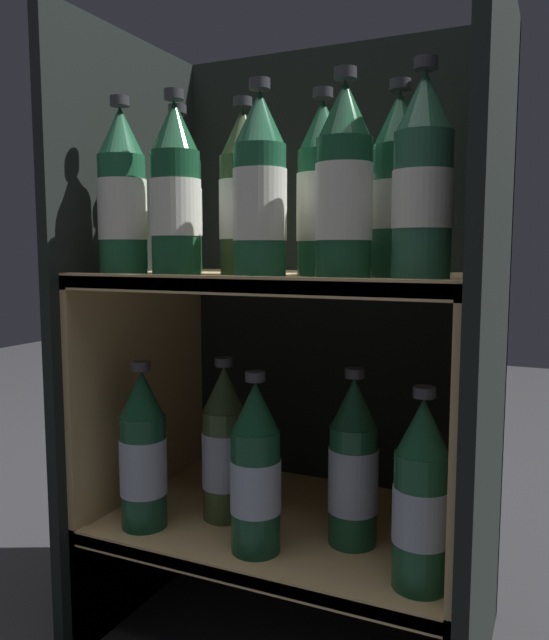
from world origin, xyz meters
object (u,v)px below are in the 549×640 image
(bottle_lower_back_0, at_px, (225,448))
(bottle_upper_front_3, at_px, (344,188))
(bottle_lower_back_1, at_px, (353,467))
(bottle_upper_front_0, at_px, (122,197))
(bottle_lower_front_2, at_px, (421,499))
(bottle_upper_front_4, at_px, (423,183))
(bottle_upper_back_0, at_px, (179,200))
(bottle_upper_back_3, at_px, (398,190))
(bottle_lower_front_1, at_px, (258,473))
(bottle_upper_back_1, at_px, (243,198))
(bottle_lower_front_0, at_px, (143,454))
(bottle_upper_back_2, at_px, (322,195))
(bottle_upper_front_2, at_px, (260,191))
(bottle_upper_front_1, at_px, (176,195))

(bottle_lower_back_0, bearing_deg, bottle_upper_front_3, -20.00)
(bottle_upper_front_3, bearing_deg, bottle_lower_back_1, 95.25)
(bottle_upper_front_0, height_order, bottle_lower_front_2, bottle_upper_front_0)
(bottle_upper_front_4, bearing_deg, bottle_upper_back_0, 168.58)
(bottle_upper_back_3, bearing_deg, bottle_upper_front_3, -121.51)
(bottle_lower_front_1, bearing_deg, bottle_upper_back_1, 128.18)
(bottle_upper_front_4, bearing_deg, bottle_lower_front_0, 180.00)
(bottle_lower_back_1, bearing_deg, bottle_lower_front_2, -35.07)
(bottle_upper_front_3, xyz_separation_m, bottle_upper_back_0, (-0.31, 0.08, 0.00))
(bottle_upper_back_2, height_order, bottle_lower_front_2, bottle_upper_back_2)
(bottle_upper_front_3, height_order, bottle_upper_back_1, same)
(bottle_lower_front_2, bearing_deg, bottle_upper_front_2, 180.00)
(bottle_upper_back_0, xyz_separation_m, bottle_lower_front_2, (0.42, -0.08, -0.40))
(bottle_lower_back_1, bearing_deg, bottle_lower_back_0, 180.00)
(bottle_upper_back_1, bearing_deg, bottle_upper_front_0, -153.55)
(bottle_upper_back_0, distance_m, bottle_upper_back_1, 0.12)
(bottle_upper_back_1, relative_size, bottle_upper_back_2, 1.00)
(bottle_upper_front_1, height_order, bottle_upper_back_1, same)
(bottle_upper_front_2, height_order, bottle_lower_front_2, bottle_upper_front_2)
(bottle_upper_back_3, relative_size, bottle_lower_front_1, 1.00)
(bottle_upper_back_1, distance_m, bottle_lower_back_1, 0.44)
(bottle_upper_front_3, relative_size, bottle_lower_front_0, 1.00)
(bottle_upper_front_1, distance_m, bottle_lower_back_1, 0.48)
(bottle_upper_back_0, distance_m, bottle_lower_back_0, 0.41)
(bottle_upper_back_1, bearing_deg, bottle_upper_back_2, 0.00)
(bottle_upper_front_0, xyz_separation_m, bottle_upper_front_2, (0.24, 0.00, -0.00))
(bottle_upper_back_3, bearing_deg, bottle_lower_front_0, -167.71)
(bottle_upper_back_3, bearing_deg, bottle_upper_back_2, -180.00)
(bottle_upper_back_2, distance_m, bottle_lower_front_1, 0.42)
(bottle_upper_front_3, distance_m, bottle_upper_back_0, 0.32)
(bottle_upper_back_2, relative_size, bottle_lower_front_0, 1.00)
(bottle_lower_back_0, bearing_deg, bottle_lower_front_2, -13.77)
(bottle_upper_front_0, height_order, bottle_upper_front_4, same)
(bottle_lower_front_1, xyz_separation_m, bottle_lower_front_2, (0.24, 0.00, 0.00))
(bottle_upper_front_1, relative_size, bottle_upper_front_4, 1.00)
(bottle_upper_front_1, xyz_separation_m, bottle_lower_front_0, (-0.07, 0.00, -0.40))
(bottle_upper_back_2, height_order, bottle_lower_back_1, bottle_upper_back_2)
(bottle_upper_front_3, distance_m, bottle_lower_front_2, 0.42)
(bottle_upper_front_0, height_order, bottle_lower_back_1, bottle_upper_front_0)
(bottle_lower_front_1, bearing_deg, bottle_upper_front_3, -0.00)
(bottle_upper_front_4, distance_m, bottle_lower_back_0, 0.53)
(bottle_upper_back_3, height_order, bottle_lower_front_0, bottle_upper_back_3)
(bottle_upper_back_2, xyz_separation_m, bottle_upper_back_3, (0.11, 0.00, 0.00))
(bottle_lower_back_0, height_order, bottle_lower_back_1, same)
(bottle_upper_back_3, height_order, bottle_lower_back_1, bottle_upper_back_3)
(bottle_upper_front_4, bearing_deg, bottle_upper_front_0, 180.00)
(bottle_upper_front_3, bearing_deg, bottle_lower_back_0, 160.00)
(bottle_upper_back_1, height_order, bottle_lower_front_2, bottle_upper_back_1)
(bottle_upper_front_0, bearing_deg, bottle_upper_front_2, 0.00)
(bottle_upper_back_0, relative_size, bottle_upper_back_3, 1.00)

